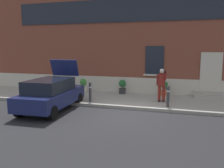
# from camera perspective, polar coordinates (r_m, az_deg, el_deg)

# --- Properties ---
(ground_plane) EXTENTS (80.00, 80.00, 0.00)m
(ground_plane) POSITION_cam_1_polar(r_m,az_deg,el_deg) (10.61, 2.67, -7.37)
(ground_plane) COLOR #232326
(sidewalk) EXTENTS (24.00, 3.60, 0.15)m
(sidewalk) POSITION_cam_1_polar(r_m,az_deg,el_deg) (13.24, 5.57, -3.82)
(sidewalk) COLOR #99968E
(sidewalk) RESTS_ON ground
(curb_edge) EXTENTS (24.00, 0.12, 0.15)m
(curb_edge) POSITION_cam_1_polar(r_m,az_deg,el_deg) (11.47, 3.80, -5.76)
(curb_edge) COLOR gray
(curb_edge) RESTS_ON ground
(building_facade) EXTENTS (24.00, 1.52, 7.50)m
(building_facade) POSITION_cam_1_polar(r_m,az_deg,el_deg) (15.40, 7.60, 11.57)
(building_facade) COLOR brown
(building_facade) RESTS_ON ground
(entrance_stoop) EXTENTS (1.76, 0.64, 0.32)m
(entrance_stoop) POSITION_cam_1_polar(r_m,az_deg,el_deg) (14.57, 22.52, -2.46)
(entrance_stoop) COLOR #9E998E
(entrance_stoop) RESTS_ON sidewalk
(hatchback_car_navy) EXTENTS (1.91, 4.12, 2.34)m
(hatchback_car_navy) POSITION_cam_1_polar(r_m,az_deg,el_deg) (11.50, -14.42, -2.28)
(hatchback_car_navy) COLOR #161E4C
(hatchback_car_navy) RESTS_ON ground
(bollard_near_person) EXTENTS (0.15, 0.15, 1.04)m
(bollard_near_person) POSITION_cam_1_polar(r_m,az_deg,el_deg) (11.48, 13.36, -2.69)
(bollard_near_person) COLOR #333338
(bollard_near_person) RESTS_ON sidewalk
(bollard_far_left) EXTENTS (0.15, 0.15, 1.04)m
(bollard_far_left) POSITION_cam_1_polar(r_m,az_deg,el_deg) (12.32, -5.28, -1.73)
(bollard_far_left) COLOR #333338
(bollard_far_left) RESTS_ON sidewalk
(person_on_phone) EXTENTS (0.51, 0.50, 1.75)m
(person_on_phone) POSITION_cam_1_polar(r_m,az_deg,el_deg) (12.40, 11.88, 0.24)
(person_on_phone) COLOR maroon
(person_on_phone) RESTS_ON sidewalk
(planter_cream) EXTENTS (0.44, 0.44, 0.86)m
(planter_cream) POSITION_cam_1_polar(r_m,az_deg,el_deg) (15.13, -6.90, -0.23)
(planter_cream) COLOR beige
(planter_cream) RESTS_ON sidewalk
(planter_charcoal) EXTENTS (0.44, 0.44, 0.86)m
(planter_charcoal) POSITION_cam_1_polar(r_m,az_deg,el_deg) (14.47, 2.53, -0.58)
(planter_charcoal) COLOR #2D2D30
(planter_charcoal) RESTS_ON sidewalk
(planter_terracotta) EXTENTS (0.44, 0.44, 0.86)m
(planter_terracotta) POSITION_cam_1_polar(r_m,az_deg,el_deg) (14.13, 12.53, -1.00)
(planter_terracotta) COLOR #B25B38
(planter_terracotta) RESTS_ON sidewalk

